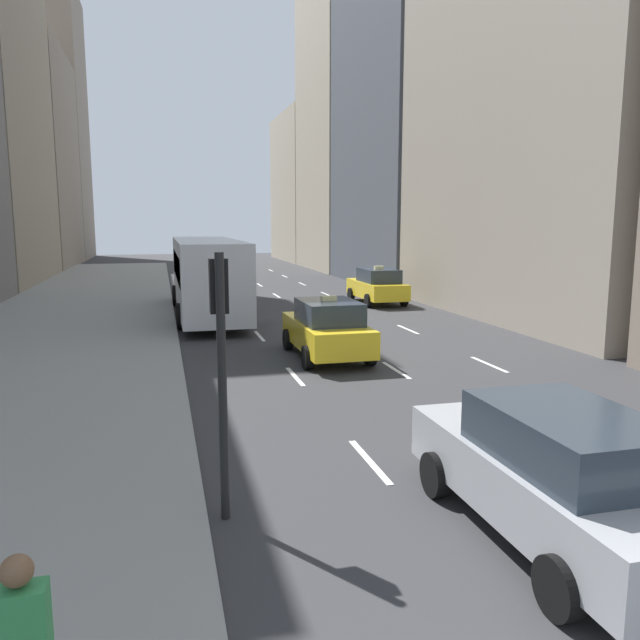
{
  "coord_description": "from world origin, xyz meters",
  "views": [
    {
      "loc": [
        -3.47,
        -1.46,
        3.97
      ],
      "look_at": [
        0.46,
        13.97,
        1.47
      ],
      "focal_mm": 35.0,
      "sensor_mm": 36.0,
      "label": 1
    }
  ],
  "objects_px": {
    "taxi_lead": "(377,286)",
    "taxi_second": "(327,329)",
    "sedan_black_near": "(556,473)",
    "traffic_light_pole": "(221,343)",
    "city_bus": "(206,274)"
  },
  "relations": [
    {
      "from": "city_bus",
      "to": "traffic_light_pole",
      "type": "distance_m",
      "value": 18.8
    },
    {
      "from": "taxi_second",
      "to": "traffic_light_pole",
      "type": "xyz_separation_m",
      "value": [
        -3.95,
        -9.36,
        1.53
      ]
    },
    {
      "from": "taxi_second",
      "to": "sedan_black_near",
      "type": "xyz_separation_m",
      "value": [
        0.0,
        -11.06,
        0.01
      ]
    },
    {
      "from": "taxi_lead",
      "to": "city_bus",
      "type": "relative_size",
      "value": 0.38
    },
    {
      "from": "taxi_lead",
      "to": "taxi_second",
      "type": "bearing_deg",
      "value": -116.14
    },
    {
      "from": "taxi_lead",
      "to": "city_bus",
      "type": "height_order",
      "value": "city_bus"
    },
    {
      "from": "taxi_lead",
      "to": "sedan_black_near",
      "type": "relative_size",
      "value": 0.93
    },
    {
      "from": "taxi_lead",
      "to": "sedan_black_near",
      "type": "xyz_separation_m",
      "value": [
        -5.6,
        -22.48,
        0.01
      ]
    },
    {
      "from": "taxi_lead",
      "to": "traffic_light_pole",
      "type": "relative_size",
      "value": 1.22
    },
    {
      "from": "sedan_black_near",
      "to": "taxi_lead",
      "type": "bearing_deg",
      "value": 76.01
    },
    {
      "from": "taxi_lead",
      "to": "city_bus",
      "type": "xyz_separation_m",
      "value": [
        -8.41,
        -2.02,
        0.91
      ]
    },
    {
      "from": "sedan_black_near",
      "to": "traffic_light_pole",
      "type": "distance_m",
      "value": 4.56
    },
    {
      "from": "taxi_lead",
      "to": "taxi_second",
      "type": "relative_size",
      "value": 1.0
    },
    {
      "from": "taxi_second",
      "to": "city_bus",
      "type": "xyz_separation_m",
      "value": [
        -2.81,
        9.39,
        0.91
      ]
    },
    {
      "from": "taxi_lead",
      "to": "sedan_black_near",
      "type": "height_order",
      "value": "taxi_lead"
    }
  ]
}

